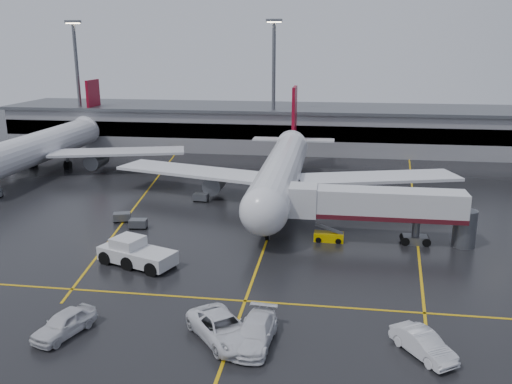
# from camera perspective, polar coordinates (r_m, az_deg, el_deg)

# --- Properties ---
(ground) EXTENTS (220.00, 220.00, 0.00)m
(ground) POSITION_cam_1_polar(r_m,az_deg,el_deg) (66.27, 1.96, -2.95)
(ground) COLOR black
(ground) RESTS_ON ground
(apron_line_centre) EXTENTS (0.25, 90.00, 0.02)m
(apron_line_centre) POSITION_cam_1_polar(r_m,az_deg,el_deg) (66.26, 1.96, -2.94)
(apron_line_centre) COLOR gold
(apron_line_centre) RESTS_ON ground
(apron_line_stop) EXTENTS (60.00, 0.25, 0.02)m
(apron_line_stop) POSITION_cam_1_polar(r_m,az_deg,el_deg) (46.09, -1.16, -11.49)
(apron_line_stop) COLOR gold
(apron_line_stop) RESTS_ON ground
(apron_line_left) EXTENTS (9.99, 69.35, 0.02)m
(apron_line_left) POSITION_cam_1_polar(r_m,az_deg,el_deg) (80.10, -11.58, 0.00)
(apron_line_left) COLOR gold
(apron_line_left) RESTS_ON ground
(apron_line_right) EXTENTS (7.57, 69.64, 0.02)m
(apron_line_right) POSITION_cam_1_polar(r_m,az_deg,el_deg) (76.28, 16.39, -1.10)
(apron_line_right) COLOR gold
(apron_line_right) RESTS_ON ground
(terminal) EXTENTS (122.00, 19.00, 8.60)m
(terminal) POSITION_cam_1_polar(r_m,az_deg,el_deg) (111.90, 4.75, 6.86)
(terminal) COLOR gray
(terminal) RESTS_ON ground
(light_mast_left) EXTENTS (3.00, 1.20, 25.45)m
(light_mast_left) POSITION_cam_1_polar(r_m,az_deg,el_deg) (116.85, -18.42, 11.51)
(light_mast_left) COLOR #595B60
(light_mast_left) RESTS_ON ground
(light_mast_mid) EXTENTS (3.00, 1.20, 25.45)m
(light_mast_mid) POSITION_cam_1_polar(r_m,az_deg,el_deg) (105.39, 1.89, 11.93)
(light_mast_mid) COLOR #595B60
(light_mast_mid) RESTS_ON ground
(main_airliner) EXTENTS (48.80, 45.60, 14.10)m
(main_airliner) POSITION_cam_1_polar(r_m,az_deg,el_deg) (74.43, 2.83, 2.46)
(main_airliner) COLOR silver
(main_airliner) RESTS_ON ground
(second_airliner) EXTENTS (48.80, 45.60, 14.10)m
(second_airliner) POSITION_cam_1_polar(r_m,az_deg,el_deg) (98.78, -21.54, 4.63)
(second_airliner) COLOR silver
(second_airliner) RESTS_ON ground
(jet_bridge) EXTENTS (19.90, 3.40, 6.05)m
(jet_bridge) POSITION_cam_1_polar(r_m,az_deg,el_deg) (59.22, 12.83, -1.60)
(jet_bridge) COLOR silver
(jet_bridge) RESTS_ON ground
(pushback_tractor) EXTENTS (8.33, 5.61, 2.76)m
(pushback_tractor) POSITION_cam_1_polar(r_m,az_deg,el_deg) (54.08, -12.67, -6.42)
(pushback_tractor) COLOR silver
(pushback_tractor) RESTS_ON ground
(belt_loader) EXTENTS (3.27, 1.63, 2.03)m
(belt_loader) POSITION_cam_1_polar(r_m,az_deg,el_deg) (59.56, 7.74, -4.73)
(belt_loader) COLOR #D7AE00
(belt_loader) RESTS_ON ground
(service_van_a) EXTENTS (6.79, 7.29, 1.90)m
(service_van_a) POSITION_cam_1_polar(r_m,az_deg,el_deg) (40.29, -3.59, -14.24)
(service_van_a) COLOR white
(service_van_a) RESTS_ON ground
(service_van_b) EXTENTS (3.02, 6.37, 1.79)m
(service_van_b) POSITION_cam_1_polar(r_m,az_deg,el_deg) (39.80, -0.09, -14.70)
(service_van_b) COLOR white
(service_van_b) RESTS_ON ground
(service_van_c) EXTENTS (4.40, 5.33, 1.71)m
(service_van_c) POSITION_cam_1_polar(r_m,az_deg,el_deg) (40.28, 17.32, -15.14)
(service_van_c) COLOR silver
(service_van_c) RESTS_ON ground
(service_van_d) EXTENTS (3.69, 5.68, 1.80)m
(service_van_d) POSITION_cam_1_polar(r_m,az_deg,el_deg) (43.32, -19.70, -13.01)
(service_van_d) COLOR silver
(service_van_d) RESTS_ON ground
(baggage_cart_a) EXTENTS (2.14, 1.52, 1.12)m
(baggage_cart_a) POSITION_cam_1_polar(r_m,az_deg,el_deg) (64.45, -12.40, -3.26)
(baggage_cart_a) COLOR #595B60
(baggage_cart_a) RESTS_ON ground
(baggage_cart_b) EXTENTS (2.29, 1.83, 1.12)m
(baggage_cart_b) POSITION_cam_1_polar(r_m,az_deg,el_deg) (67.31, -14.05, -2.56)
(baggage_cart_b) COLOR #595B60
(baggage_cart_b) RESTS_ON ground
(baggage_cart_c) EXTENTS (2.08, 1.43, 1.12)m
(baggage_cart_c) POSITION_cam_1_polar(r_m,az_deg,el_deg) (74.08, -5.86, -0.52)
(baggage_cart_c) COLOR #595B60
(baggage_cart_c) RESTS_ON ground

